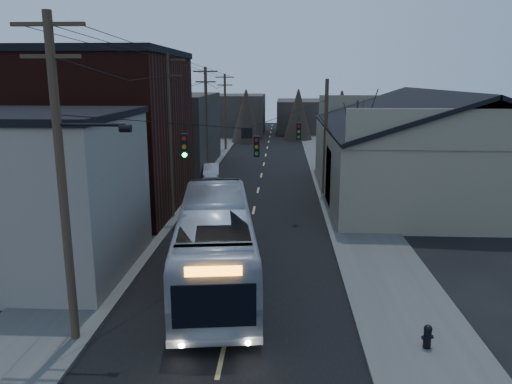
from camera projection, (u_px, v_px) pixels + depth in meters
The scene contains 14 objects.
road_surface at pixel (260, 180), 42.70m from camera, with size 9.00×110.00×0.02m, color black.
sidewalk_left at pixel (185, 179), 43.02m from camera, with size 4.00×110.00×0.12m, color #474744.
sidewalk_right at pixel (337, 180), 42.36m from camera, with size 4.00×110.00×0.12m, color #474744.
building_clapboard at pixel (36, 196), 21.94m from camera, with size 8.00×8.00×7.00m, color gray.
building_brick at pixel (100, 134), 32.36m from camera, with size 10.00×12.00×10.00m, color black.
building_left_far at pixel (165, 131), 48.24m from camera, with size 9.00×14.00×7.00m, color #2F2A25.
warehouse at pixel (434, 160), 36.57m from camera, with size 16.16×20.60×7.73m.
building_far_left at pixel (231, 115), 76.39m from camera, with size 10.00×12.00×6.00m, color #2F2A25.
building_far_right at pixel (314, 116), 80.71m from camera, with size 12.00×14.00×5.00m, color #2F2A25.
bare_tree at pixel (355, 157), 31.83m from camera, with size 0.40×0.40×7.20m, color black.
utility_lines at pixel (214, 129), 36.05m from camera, with size 11.24×45.28×10.50m.
bus at pixel (215, 241), 21.24m from camera, with size 2.98×12.74×3.55m, color #B1B5BE.
parked_car at pixel (211, 171), 43.34m from camera, with size 1.32×3.79×1.25m, color #A9ACB1.
fire_hydrant at pixel (428, 336), 15.93m from camera, with size 0.39×0.27×0.80m.
Camera 1 is at (1.81, -11.80, 8.60)m, focal length 35.00 mm.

